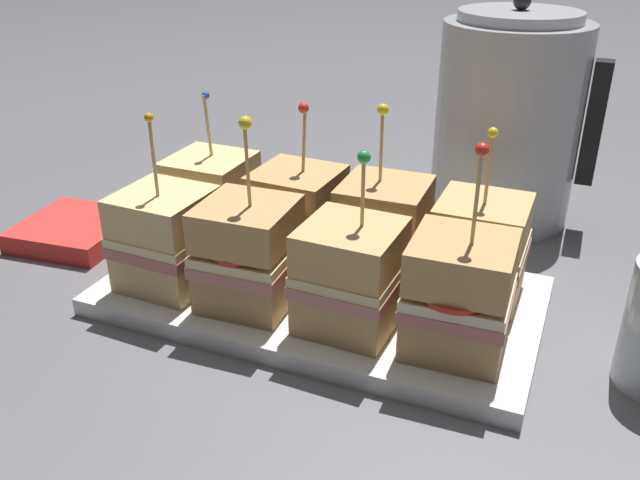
# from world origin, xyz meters

# --- Properties ---
(ground_plane) EXTENTS (6.00, 6.00, 0.00)m
(ground_plane) POSITION_xyz_m (0.00, 0.00, 0.00)
(ground_plane) COLOR slate
(serving_platter) EXTENTS (0.42, 0.22, 0.02)m
(serving_platter) POSITION_xyz_m (0.00, 0.00, 0.01)
(serving_platter) COLOR silver
(serving_platter) RESTS_ON ground_plane
(sandwich_front_far_left) EXTENTS (0.09, 0.09, 0.18)m
(sandwich_front_far_left) POSITION_xyz_m (-0.14, -0.05, 0.07)
(sandwich_front_far_left) COLOR #DBB77A
(sandwich_front_far_left) RESTS_ON serving_platter
(sandwich_front_center_left) EXTENTS (0.09, 0.09, 0.18)m
(sandwich_front_center_left) POSITION_xyz_m (-0.05, -0.05, 0.07)
(sandwich_front_center_left) COLOR tan
(sandwich_front_center_left) RESTS_ON serving_platter
(sandwich_front_center_right) EXTENTS (0.09, 0.09, 0.16)m
(sandwich_front_center_right) POSITION_xyz_m (0.05, -0.05, 0.07)
(sandwich_front_center_right) COLOR tan
(sandwich_front_center_right) RESTS_ON serving_platter
(sandwich_front_far_right) EXTENTS (0.09, 0.09, 0.18)m
(sandwich_front_far_right) POSITION_xyz_m (0.14, -0.05, 0.07)
(sandwich_front_far_right) COLOR tan
(sandwich_front_far_right) RESTS_ON serving_platter
(sandwich_back_far_left) EXTENTS (0.09, 0.09, 0.17)m
(sandwich_back_far_left) POSITION_xyz_m (-0.15, 0.05, 0.07)
(sandwich_back_far_left) COLOR #DBB77A
(sandwich_back_far_left) RESTS_ON serving_platter
(sandwich_back_center_left) EXTENTS (0.09, 0.09, 0.17)m
(sandwich_back_center_left) POSITION_xyz_m (-0.04, 0.04, 0.07)
(sandwich_back_center_left) COLOR tan
(sandwich_back_center_left) RESTS_ON serving_platter
(sandwich_back_center_right) EXTENTS (0.09, 0.09, 0.18)m
(sandwich_back_center_right) POSITION_xyz_m (0.05, 0.05, 0.07)
(sandwich_back_center_right) COLOR tan
(sandwich_back_center_right) RESTS_ON serving_platter
(sandwich_back_far_right) EXTENTS (0.09, 0.09, 0.17)m
(sandwich_back_far_right) POSITION_xyz_m (0.14, 0.05, 0.07)
(sandwich_back_far_right) COLOR tan
(sandwich_back_far_right) RESTS_ON serving_platter
(kettle_steel) EXTENTS (0.19, 0.17, 0.27)m
(kettle_steel) POSITION_xyz_m (0.12, 0.29, 0.12)
(kettle_steel) COLOR #B7BABF
(kettle_steel) RESTS_ON ground_plane
(napkin_stack) EXTENTS (0.13, 0.13, 0.02)m
(napkin_stack) POSITION_xyz_m (-0.32, 0.02, 0.01)
(napkin_stack) COLOR red
(napkin_stack) RESTS_ON ground_plane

